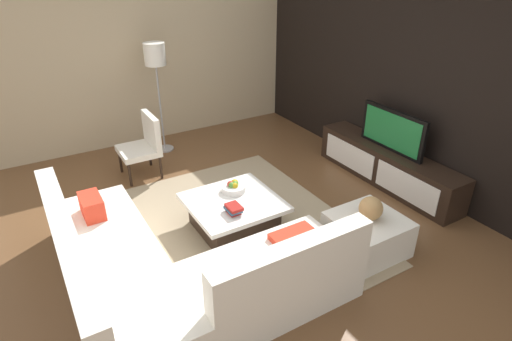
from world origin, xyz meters
The scene contains 14 objects.
ground_plane centered at (0.00, 0.00, 0.00)m, with size 14.00×14.00×0.00m, color brown.
feature_wall_back centered at (0.00, 2.70, 1.40)m, with size 6.40×0.12×2.80m, color black.
side_wall_left centered at (-3.20, 0.20, 1.40)m, with size 0.12×5.20×2.80m, color #C6B28E.
area_rug centered at (-0.10, 0.00, 0.01)m, with size 3.03×2.69×0.01m, color tan.
media_console centered at (0.00, 2.40, 0.25)m, with size 2.24×0.44×0.50m.
television centered at (0.00, 2.40, 0.77)m, with size 1.02×0.06×0.54m.
sectional_couch centered at (0.52, -0.89, 0.28)m, with size 2.49×2.35×0.82m.
coffee_table centered at (-0.10, 0.10, 0.20)m, with size 0.95×0.98×0.38m.
accent_chair_near centered at (-1.93, -0.32, 0.49)m, with size 0.56×0.51×0.87m.
floor_lamp centered at (-2.59, 0.18, 1.41)m, with size 0.31×0.31×1.68m.
ottoman centered at (0.96, 1.12, 0.20)m, with size 0.70×0.70×0.40m, color white.
fruit_bowl centered at (-0.28, 0.20, 0.43)m, with size 0.28×0.28×0.13m.
decorative_ball centered at (0.96, 1.12, 0.52)m, with size 0.25×0.25×0.25m, color #AD8451.
book_stack centered at (0.13, -0.02, 0.43)m, with size 0.19×0.15×0.09m.
Camera 1 is at (3.46, -1.73, 2.84)m, focal length 29.66 mm.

